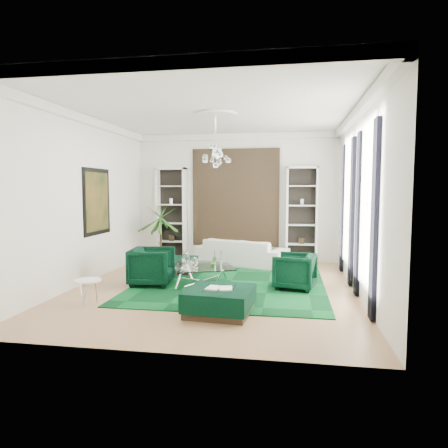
% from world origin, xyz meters
% --- Properties ---
extents(floor, '(6.00, 7.00, 0.02)m').
position_xyz_m(floor, '(0.00, 0.00, -0.01)').
color(floor, tan).
rests_on(floor, ground).
extents(ceiling, '(6.00, 7.00, 0.02)m').
position_xyz_m(ceiling, '(0.00, 0.00, 3.81)').
color(ceiling, white).
rests_on(ceiling, ground).
extents(wall_back, '(6.00, 0.02, 3.80)m').
position_xyz_m(wall_back, '(0.00, 3.51, 1.90)').
color(wall_back, white).
rests_on(wall_back, ground).
extents(wall_front, '(6.00, 0.02, 3.80)m').
position_xyz_m(wall_front, '(0.00, -3.51, 1.90)').
color(wall_front, white).
rests_on(wall_front, ground).
extents(wall_left, '(0.02, 7.00, 3.80)m').
position_xyz_m(wall_left, '(-3.01, 0.00, 1.90)').
color(wall_left, white).
rests_on(wall_left, ground).
extents(wall_right, '(0.02, 7.00, 3.80)m').
position_xyz_m(wall_right, '(3.01, 0.00, 1.90)').
color(wall_right, white).
rests_on(wall_right, ground).
extents(crown_molding, '(6.00, 7.00, 0.18)m').
position_xyz_m(crown_molding, '(0.00, 0.00, 3.70)').
color(crown_molding, white).
rests_on(crown_molding, ceiling).
extents(ceiling_medallion, '(0.90, 0.90, 0.05)m').
position_xyz_m(ceiling_medallion, '(0.00, 0.30, 3.77)').
color(ceiling_medallion, white).
rests_on(ceiling_medallion, ceiling).
extents(tapestry, '(2.50, 0.06, 2.80)m').
position_xyz_m(tapestry, '(0.00, 3.46, 1.90)').
color(tapestry, black).
rests_on(tapestry, wall_back).
extents(shelving_left, '(0.90, 0.38, 2.80)m').
position_xyz_m(shelving_left, '(-1.95, 3.31, 1.40)').
color(shelving_left, white).
rests_on(shelving_left, floor).
extents(shelving_right, '(0.90, 0.38, 2.80)m').
position_xyz_m(shelving_right, '(1.95, 3.31, 1.40)').
color(shelving_right, white).
rests_on(shelving_right, floor).
extents(painting, '(0.04, 1.30, 1.60)m').
position_xyz_m(painting, '(-2.97, 0.60, 1.85)').
color(painting, black).
rests_on(painting, wall_left).
extents(window_near, '(0.03, 1.10, 2.90)m').
position_xyz_m(window_near, '(2.99, -0.90, 1.90)').
color(window_near, white).
rests_on(window_near, wall_right).
extents(curtain_near_a, '(0.07, 0.30, 3.25)m').
position_xyz_m(curtain_near_a, '(2.96, -1.68, 1.65)').
color(curtain_near_a, black).
rests_on(curtain_near_a, floor).
extents(curtain_near_b, '(0.07, 0.30, 3.25)m').
position_xyz_m(curtain_near_b, '(2.96, -0.12, 1.65)').
color(curtain_near_b, black).
rests_on(curtain_near_b, floor).
extents(window_far, '(0.03, 1.10, 2.90)m').
position_xyz_m(window_far, '(2.99, 1.50, 1.90)').
color(window_far, white).
rests_on(window_far, wall_right).
extents(curtain_far_a, '(0.07, 0.30, 3.25)m').
position_xyz_m(curtain_far_a, '(2.96, 0.72, 1.65)').
color(curtain_far_a, black).
rests_on(curtain_far_a, floor).
extents(curtain_far_b, '(0.07, 0.30, 3.25)m').
position_xyz_m(curtain_far_b, '(2.96, 2.28, 1.65)').
color(curtain_far_b, black).
rests_on(curtain_far_b, floor).
extents(rug, '(4.20, 5.00, 0.02)m').
position_xyz_m(rug, '(0.29, 0.73, 0.01)').
color(rug, black).
rests_on(rug, floor).
extents(sofa, '(2.73, 1.72, 0.74)m').
position_xyz_m(sofa, '(0.27, 2.71, 0.37)').
color(sofa, silver).
rests_on(sofa, floor).
extents(armchair_left, '(1.02, 0.99, 0.84)m').
position_xyz_m(armchair_left, '(-1.43, 0.07, 0.42)').
color(armchair_left, black).
rests_on(armchair_left, floor).
extents(armchair_right, '(1.00, 0.98, 0.77)m').
position_xyz_m(armchair_right, '(1.73, 0.24, 0.38)').
color(armchair_right, black).
rests_on(armchair_right, floor).
extents(coffee_table, '(1.65, 1.65, 0.44)m').
position_xyz_m(coffee_table, '(-0.32, 0.28, 0.22)').
color(coffee_table, white).
rests_on(coffee_table, floor).
extents(ottoman_side, '(0.87, 0.87, 0.38)m').
position_xyz_m(ottoman_side, '(-1.20, 1.49, 0.19)').
color(ottoman_side, black).
rests_on(ottoman_side, floor).
extents(ottoman_front, '(1.19, 1.19, 0.44)m').
position_xyz_m(ottoman_front, '(0.43, -1.73, 0.22)').
color(ottoman_front, black).
rests_on(ottoman_front, floor).
extents(book, '(0.46, 0.30, 0.03)m').
position_xyz_m(book, '(0.43, -1.73, 0.46)').
color(book, white).
rests_on(book, ottoman_front).
extents(side_table, '(0.56, 0.56, 0.46)m').
position_xyz_m(side_table, '(-2.07, -1.62, 0.23)').
color(side_table, white).
rests_on(side_table, floor).
extents(palm, '(1.43, 1.43, 2.16)m').
position_xyz_m(palm, '(-2.08, 2.65, 1.08)').
color(palm, '#2B6721').
rests_on(palm, floor).
extents(chandelier, '(0.89, 0.89, 0.65)m').
position_xyz_m(chandelier, '(0.01, 0.17, 2.85)').
color(chandelier, white).
rests_on(chandelier, ceiling).
extents(table_plant, '(0.15, 0.12, 0.25)m').
position_xyz_m(table_plant, '(-0.00, 0.01, 0.56)').
color(table_plant, '#2B6721').
rests_on(table_plant, coffee_table).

